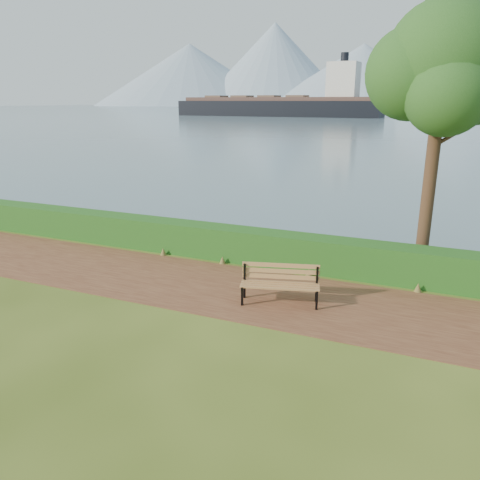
% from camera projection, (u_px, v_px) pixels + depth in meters
% --- Properties ---
extents(ground, '(140.00, 140.00, 0.00)m').
position_uv_depth(ground, '(227.00, 294.00, 12.03)').
color(ground, '#3D5117').
rests_on(ground, ground).
extents(path, '(40.00, 3.40, 0.01)m').
position_uv_depth(path, '(232.00, 290.00, 12.29)').
color(path, '#532B1C').
rests_on(path, ground).
extents(hedge, '(32.00, 0.85, 1.00)m').
position_uv_depth(hedge, '(263.00, 247.00, 14.18)').
color(hedge, '#144714').
rests_on(hedge, ground).
extents(water, '(700.00, 510.00, 0.00)m').
position_uv_depth(water, '(436.00, 110.00, 241.33)').
color(water, slate).
rests_on(water, ground).
extents(mountains, '(585.00, 190.00, 70.00)m').
position_uv_depth(mountains, '(431.00, 70.00, 365.62)').
color(mountains, '#7F96A9').
rests_on(mountains, ground).
extents(bench, '(1.98, 1.03, 0.95)m').
position_uv_depth(bench, '(280.00, 281.00, 11.39)').
color(bench, black).
rests_on(bench, ground).
extents(tree, '(3.92, 3.25, 7.57)m').
position_uv_depth(tree, '(443.00, 66.00, 12.04)').
color(tree, '#372016').
rests_on(tree, ground).
extents(cargo_ship, '(64.33, 12.85, 19.41)m').
position_uv_depth(cargo_ship, '(283.00, 107.00, 142.37)').
color(cargo_ship, black).
rests_on(cargo_ship, ground).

